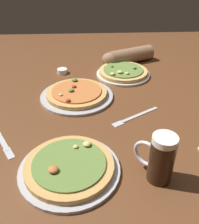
{
  "coord_description": "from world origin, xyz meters",
  "views": [
    {
      "loc": [
        -0.04,
        -0.86,
        0.58
      ],
      "look_at": [
        0.0,
        0.0,
        0.02
      ],
      "focal_mm": 40.55,
      "sensor_mm": 36.0,
      "label": 1
    }
  ],
  "objects_px": {
    "pizza_plate_far": "(77,94)",
    "ramekin_sauce": "(62,71)",
    "pizza_plate_near": "(69,167)",
    "knife_right": "(2,141)",
    "beer_mug_dark": "(160,158)",
    "fork_left": "(135,116)",
    "pizza_plate_side": "(123,72)",
    "diner_arm": "(126,56)"
  },
  "relations": [
    {
      "from": "pizza_plate_near",
      "to": "ramekin_sauce",
      "type": "relative_size",
      "value": 5.65
    },
    {
      "from": "pizza_plate_side",
      "to": "fork_left",
      "type": "height_order",
      "value": "pizza_plate_side"
    },
    {
      "from": "ramekin_sauce",
      "to": "knife_right",
      "type": "bearing_deg",
      "value": -106.58
    },
    {
      "from": "pizza_plate_far",
      "to": "ramekin_sauce",
      "type": "xyz_separation_m",
      "value": [
        -0.09,
        0.27,
        -0.0
      ]
    },
    {
      "from": "beer_mug_dark",
      "to": "diner_arm",
      "type": "bearing_deg",
      "value": 87.98
    },
    {
      "from": "pizza_plate_far",
      "to": "ramekin_sauce",
      "type": "bearing_deg",
      "value": 107.47
    },
    {
      "from": "pizza_plate_far",
      "to": "pizza_plate_side",
      "type": "distance_m",
      "value": 0.33
    },
    {
      "from": "pizza_plate_side",
      "to": "beer_mug_dark",
      "type": "relative_size",
      "value": 1.83
    },
    {
      "from": "pizza_plate_near",
      "to": "pizza_plate_far",
      "type": "bearing_deg",
      "value": 88.64
    },
    {
      "from": "pizza_plate_near",
      "to": "diner_arm",
      "type": "distance_m",
      "value": 0.9
    },
    {
      "from": "ramekin_sauce",
      "to": "pizza_plate_far",
      "type": "bearing_deg",
      "value": -72.53
    },
    {
      "from": "pizza_plate_near",
      "to": "ramekin_sauce",
      "type": "distance_m",
      "value": 0.73
    },
    {
      "from": "beer_mug_dark",
      "to": "ramekin_sauce",
      "type": "distance_m",
      "value": 0.84
    },
    {
      "from": "pizza_plate_far",
      "to": "pizza_plate_side",
      "type": "relative_size",
      "value": 1.16
    },
    {
      "from": "ramekin_sauce",
      "to": "knife_right",
      "type": "xyz_separation_m",
      "value": [
        -0.17,
        -0.58,
        -0.01
      ]
    },
    {
      "from": "fork_left",
      "to": "knife_right",
      "type": "relative_size",
      "value": 1.07
    },
    {
      "from": "ramekin_sauce",
      "to": "fork_left",
      "type": "height_order",
      "value": "ramekin_sauce"
    },
    {
      "from": "fork_left",
      "to": "pizza_plate_side",
      "type": "bearing_deg",
      "value": 89.57
    },
    {
      "from": "knife_right",
      "to": "diner_arm",
      "type": "height_order",
      "value": "diner_arm"
    },
    {
      "from": "ramekin_sauce",
      "to": "knife_right",
      "type": "distance_m",
      "value": 0.6
    },
    {
      "from": "beer_mug_dark",
      "to": "fork_left",
      "type": "xyz_separation_m",
      "value": [
        -0.01,
        0.32,
        -0.07
      ]
    },
    {
      "from": "fork_left",
      "to": "diner_arm",
      "type": "relative_size",
      "value": 0.66
    },
    {
      "from": "pizza_plate_far",
      "to": "diner_arm",
      "type": "distance_m",
      "value": 0.49
    },
    {
      "from": "pizza_plate_near",
      "to": "ramekin_sauce",
      "type": "xyz_separation_m",
      "value": [
        -0.07,
        0.73,
        -0.0
      ]
    },
    {
      "from": "pizza_plate_near",
      "to": "pizza_plate_side",
      "type": "relative_size",
      "value": 1.09
    },
    {
      "from": "fork_left",
      "to": "pizza_plate_far",
      "type": "bearing_deg",
      "value": 143.7
    },
    {
      "from": "pizza_plate_near",
      "to": "beer_mug_dark",
      "type": "distance_m",
      "value": 0.27
    },
    {
      "from": "fork_left",
      "to": "knife_right",
      "type": "height_order",
      "value": "same"
    },
    {
      "from": "pizza_plate_side",
      "to": "beer_mug_dark",
      "type": "xyz_separation_m",
      "value": [
        0.01,
        -0.72,
        0.06
      ]
    },
    {
      "from": "beer_mug_dark",
      "to": "fork_left",
      "type": "height_order",
      "value": "beer_mug_dark"
    },
    {
      "from": "pizza_plate_side",
      "to": "beer_mug_dark",
      "type": "distance_m",
      "value": 0.73
    },
    {
      "from": "pizza_plate_side",
      "to": "knife_right",
      "type": "xyz_separation_m",
      "value": [
        -0.5,
        -0.53,
        -0.01
      ]
    },
    {
      "from": "pizza_plate_far",
      "to": "knife_right",
      "type": "relative_size",
      "value": 1.7
    },
    {
      "from": "pizza_plate_far",
      "to": "pizza_plate_side",
      "type": "xyz_separation_m",
      "value": [
        0.24,
        0.23,
        0.0
      ]
    },
    {
      "from": "pizza_plate_far",
      "to": "ramekin_sauce",
      "type": "distance_m",
      "value": 0.28
    },
    {
      "from": "pizza_plate_far",
      "to": "knife_right",
      "type": "height_order",
      "value": "pizza_plate_far"
    },
    {
      "from": "pizza_plate_near",
      "to": "ramekin_sauce",
      "type": "bearing_deg",
      "value": 95.82
    },
    {
      "from": "pizza_plate_near",
      "to": "knife_right",
      "type": "bearing_deg",
      "value": 148.01
    },
    {
      "from": "pizza_plate_side",
      "to": "beer_mug_dark",
      "type": "height_order",
      "value": "beer_mug_dark"
    },
    {
      "from": "pizza_plate_side",
      "to": "ramekin_sauce",
      "type": "relative_size",
      "value": 5.17
    },
    {
      "from": "knife_right",
      "to": "diner_arm",
      "type": "distance_m",
      "value": 0.89
    },
    {
      "from": "pizza_plate_far",
      "to": "beer_mug_dark",
      "type": "xyz_separation_m",
      "value": [
        0.25,
        -0.5,
        0.06
      ]
    }
  ]
}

